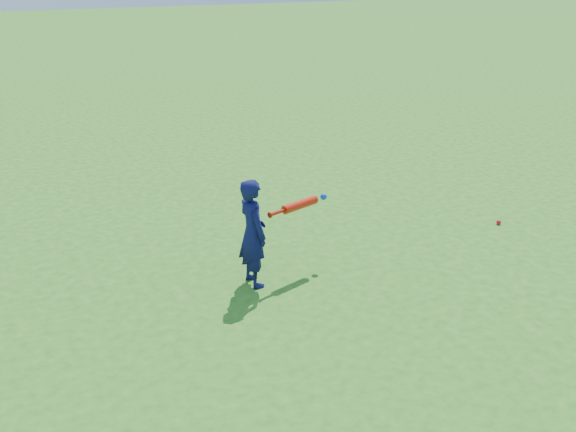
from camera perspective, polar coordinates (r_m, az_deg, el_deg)
The scene contains 4 objects.
ground at distance 6.59m, azimuth -1.05°, elevation -7.42°, with size 80.00×80.00×0.00m, color #2B701A.
child at distance 6.65m, azimuth -3.16°, elevation -1.51°, with size 0.43×0.28×1.17m, color #0F1147.
ground_ball_red at distance 8.78m, azimuth 18.22°, elevation -0.53°, with size 0.06×0.06×0.06m, color red.
bat_swing at distance 6.96m, azimuth 1.25°, elevation 1.07°, with size 0.81×0.33×0.10m.
Camera 1 is at (-2.22, -5.28, 3.26)m, focal length 40.00 mm.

